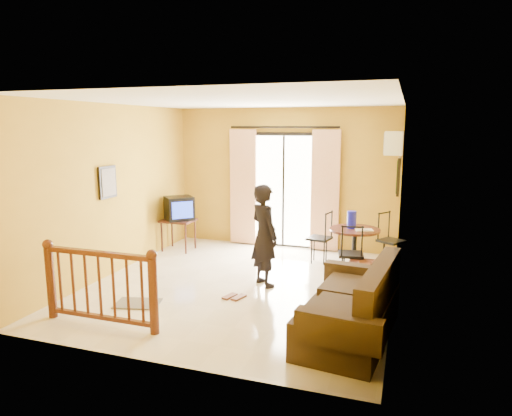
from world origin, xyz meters
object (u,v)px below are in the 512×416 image
(television, at_px, (179,208))
(sofa, at_px, (354,310))
(dining_table, at_px, (355,237))
(standing_person, at_px, (264,235))
(coffee_table, at_px, (365,277))

(television, relative_size, sofa, 0.34)
(dining_table, relative_size, standing_person, 0.54)
(television, bearing_deg, standing_person, -75.89)
(coffee_table, distance_m, sofa, 1.42)
(television, xyz_separation_m, coffee_table, (3.72, -1.36, -0.57))
(television, height_order, standing_person, standing_person)
(sofa, bearing_deg, standing_person, 144.77)
(sofa, bearing_deg, television, 150.25)
(sofa, distance_m, standing_person, 2.12)
(sofa, relative_size, standing_person, 1.26)
(dining_table, distance_m, coffee_table, 1.29)
(sofa, xyz_separation_m, standing_person, (-1.53, 1.39, 0.45))
(television, distance_m, dining_table, 3.43)
(dining_table, bearing_deg, coffee_table, -76.33)
(dining_table, xyz_separation_m, sofa, (0.31, -2.64, -0.23))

